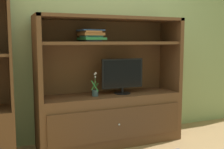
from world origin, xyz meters
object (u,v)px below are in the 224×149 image
tv_monitor (123,75)px  potted_plant (95,91)px  media_console (110,104)px  magazine_stack (91,36)px

tv_monitor → potted_plant: (-0.37, -0.02, -0.17)m
tv_monitor → potted_plant: size_ratio=1.88×
media_console → potted_plant: media_console is taller
magazine_stack → tv_monitor: bearing=-5.4°
potted_plant → magazine_stack: size_ratio=0.87×
media_console → tv_monitor: media_console is taller
tv_monitor → magazine_stack: magazine_stack is taller
media_console → magazine_stack: (-0.25, -0.01, 0.85)m
media_console → potted_plant: bearing=-164.3°
magazine_stack → media_console: bearing=1.4°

